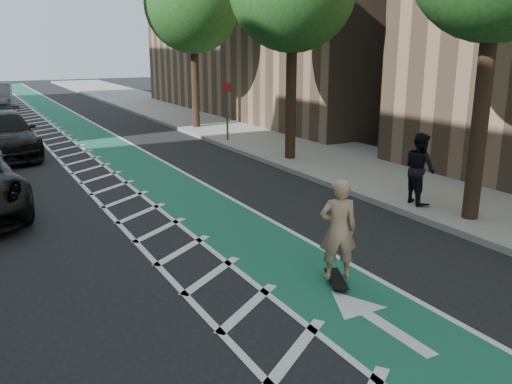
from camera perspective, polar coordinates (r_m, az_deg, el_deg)
ground at (r=9.37m, az=-13.27°, el=-10.35°), size 120.00×120.00×0.00m
bike_lane at (r=19.33m, az=-12.77°, el=3.00°), size 2.00×90.00×0.01m
buffer_strip at (r=18.99m, az=-17.12°, el=2.48°), size 1.40×90.00×0.01m
sidewalk_right at (r=21.94m, az=3.77°, el=4.96°), size 5.00×90.00×0.15m
curb_right at (r=20.75m, az=-1.97°, el=4.40°), size 0.12×90.00×0.16m
tree_r_d at (r=26.25m, az=-6.57°, el=19.07°), size 4.20×4.20×7.90m
sign_post at (r=22.57m, az=-3.05°, el=8.54°), size 0.35×0.08×2.47m
skateboard at (r=9.52m, az=8.43°, el=-9.03°), size 0.58×0.89×0.12m
skateboarder at (r=9.19m, az=8.65°, el=-3.92°), size 0.75×0.64×1.75m
suv_far at (r=22.04m, az=-25.17°, el=5.51°), size 2.33×5.56×1.60m
pedestrian at (r=13.94m, az=16.84°, el=2.40°), size 0.83×0.98×1.78m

